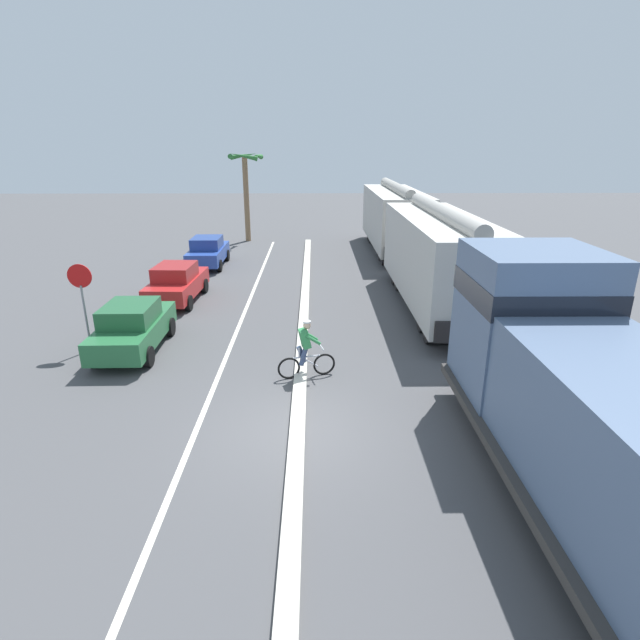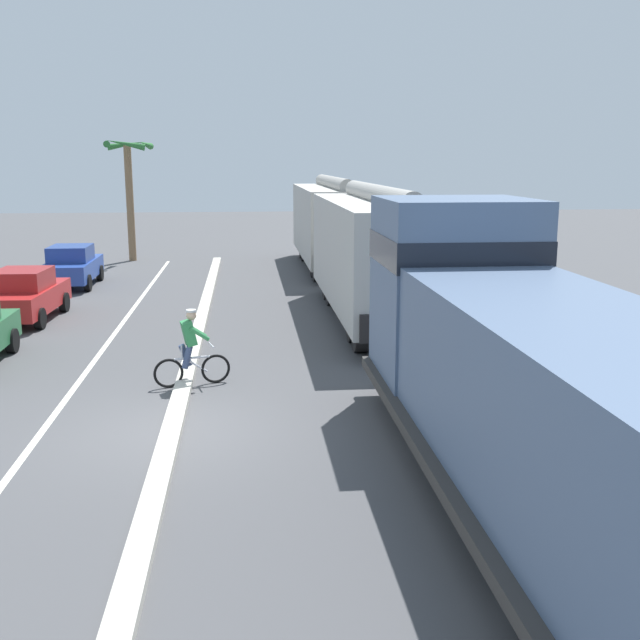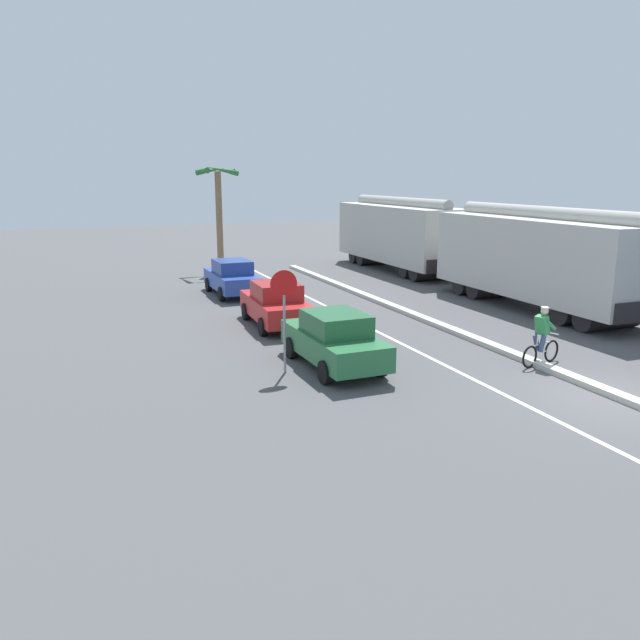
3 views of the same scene
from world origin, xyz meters
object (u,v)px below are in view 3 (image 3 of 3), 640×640
at_px(stop_sign, 284,301).
at_px(palm_tree_near, 218,196).
at_px(cyclist, 542,338).
at_px(hopper_car_lead, 539,259).
at_px(parked_car_red, 276,304).
at_px(hopper_car_middle, 399,234).
at_px(parked_car_green, 334,339).
at_px(parked_car_blue, 232,277).

distance_m(stop_sign, palm_tree_near, 19.84).
bearing_deg(cyclist, hopper_car_lead, 50.50).
height_order(stop_sign, palm_tree_near, palm_tree_near).
xyz_separation_m(parked_car_red, stop_sign, (-1.48, -5.39, 1.21)).
relative_size(hopper_car_middle, cyclist, 6.18).
bearing_deg(parked_car_red, palm_tree_near, 84.99).
xyz_separation_m(parked_car_green, palm_tree_near, (1.26, 19.57, 3.42)).
bearing_deg(parked_car_green, hopper_car_middle, 55.71).
distance_m(parked_car_green, cyclist, 5.98).
relative_size(hopper_car_middle, parked_car_red, 2.48).
xyz_separation_m(hopper_car_middle, palm_tree_near, (-9.58, 3.67, 2.16)).
relative_size(parked_car_green, palm_tree_near, 0.71).
bearing_deg(cyclist, palm_tree_near, 101.41).
xyz_separation_m(hopper_car_lead, palm_tree_near, (-9.58, 15.27, 2.16)).
relative_size(hopper_car_lead, stop_sign, 3.68).
bearing_deg(hopper_car_lead, parked_car_red, 174.03).
bearing_deg(hopper_car_middle, hopper_car_lead, -90.00).
xyz_separation_m(parked_car_blue, cyclist, (5.59, -14.00, 0.00)).
xyz_separation_m(hopper_car_middle, cyclist, (-5.22, -17.94, -1.26)).
distance_m(parked_car_blue, cyclist, 15.07).
xyz_separation_m(cyclist, palm_tree_near, (-4.36, 21.61, 3.42)).
distance_m(parked_car_blue, stop_sign, 12.08).
relative_size(hopper_car_lead, parked_car_blue, 2.51).
bearing_deg(palm_tree_near, hopper_car_middle, -20.94).
height_order(parked_car_blue, cyclist, cyclist).
relative_size(hopper_car_lead, parked_car_red, 2.48).
bearing_deg(stop_sign, hopper_car_lead, 19.10).
height_order(cyclist, palm_tree_near, palm_tree_near).
relative_size(parked_car_blue, palm_tree_near, 0.71).
xyz_separation_m(parked_car_red, palm_tree_near, (1.24, 14.14, 3.42)).
bearing_deg(stop_sign, parked_car_red, 74.61).
bearing_deg(cyclist, parked_car_blue, 111.76).
bearing_deg(parked_car_blue, parked_car_red, -90.11).
xyz_separation_m(hopper_car_lead, parked_car_blue, (-10.81, 7.66, -1.26)).
xyz_separation_m(parked_car_blue, palm_tree_near, (1.23, 7.61, 3.42)).
bearing_deg(parked_car_green, parked_car_blue, 89.86).
height_order(parked_car_green, cyclist, cyclist).
bearing_deg(cyclist, hopper_car_middle, 73.76).
bearing_deg(parked_car_red, hopper_car_middle, 44.05).
relative_size(hopper_car_lead, hopper_car_middle, 1.00).
height_order(hopper_car_middle, parked_car_green, hopper_car_middle).
bearing_deg(parked_car_blue, cyclist, -68.24).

